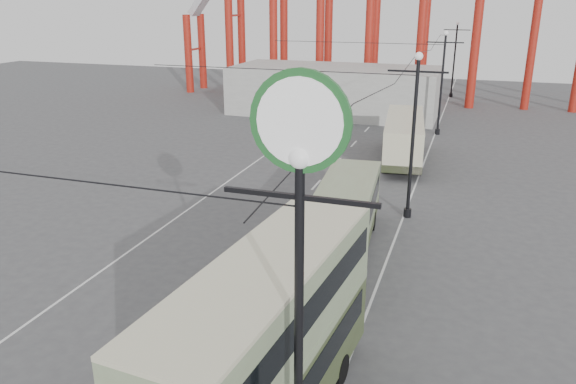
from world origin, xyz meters
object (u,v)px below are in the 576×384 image
(lamp_post_near, at_px, (300,218))
(pedestrian, at_px, (292,247))
(single_decker_cream, at_px, (404,137))
(double_decker_bus, at_px, (269,340))
(single_decker_green, at_px, (342,220))

(lamp_post_near, relative_size, pedestrian, 5.39)
(single_decker_cream, xyz_separation_m, pedestrian, (-2.49, -20.06, -0.92))
(lamp_post_near, xyz_separation_m, pedestrian, (-4.35, 12.79, -6.86))
(pedestrian, bearing_deg, lamp_post_near, 75.72)
(double_decker_bus, height_order, single_decker_green, double_decker_bus)
(single_decker_green, distance_m, pedestrian, 2.94)
(single_decker_green, bearing_deg, lamp_post_near, -85.69)
(single_decker_cream, distance_m, pedestrian, 20.23)
(single_decker_green, bearing_deg, pedestrian, -137.50)
(lamp_post_near, xyz_separation_m, double_decker_bus, (-1.63, 2.53, -4.77))
(double_decker_bus, relative_size, single_decker_green, 0.89)
(double_decker_bus, height_order, single_decker_cream, double_decker_bus)
(lamp_post_near, height_order, single_decker_cream, lamp_post_near)
(double_decker_bus, bearing_deg, single_decker_green, 98.98)
(double_decker_bus, xyz_separation_m, single_decker_cream, (-0.23, 30.31, -1.18))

